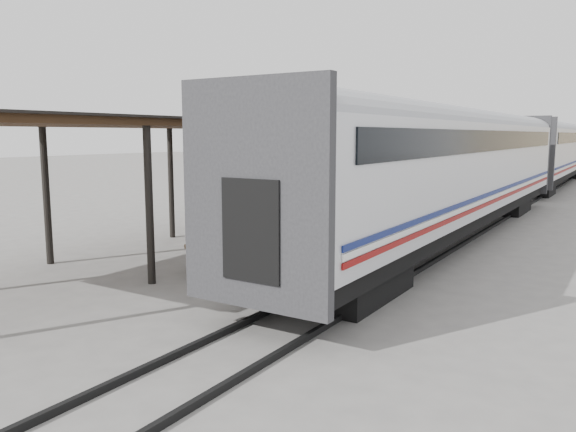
% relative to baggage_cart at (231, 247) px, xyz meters
% --- Properties ---
extents(ground, '(160.00, 160.00, 0.00)m').
position_rel_baggage_cart_xyz_m(ground, '(0.52, -0.17, -0.65)').
color(ground, slate).
rests_on(ground, ground).
extents(train, '(3.45, 76.01, 4.01)m').
position_rel_baggage_cart_xyz_m(train, '(3.72, 33.62, 2.04)').
color(train, silver).
rests_on(train, ground).
extents(canopy, '(4.90, 64.30, 4.15)m').
position_rel_baggage_cart_xyz_m(canopy, '(-2.88, 23.83, 3.36)').
color(canopy, '#422B19').
rests_on(canopy, ground).
extents(rails, '(1.54, 150.00, 0.12)m').
position_rel_baggage_cart_xyz_m(rails, '(3.72, 33.83, -0.59)').
color(rails, black).
rests_on(rails, ground).
extents(building_left, '(12.00, 8.00, 6.00)m').
position_rel_baggage_cart_xyz_m(building_left, '(-9.48, 81.83, 2.35)').
color(building_left, tan).
rests_on(building_left, ground).
extents(baggage_cart, '(1.30, 2.42, 0.86)m').
position_rel_baggage_cart_xyz_m(baggage_cart, '(0.00, 0.00, 0.00)').
color(baggage_cart, brown).
rests_on(baggage_cart, ground).
extents(suitcase_stack, '(1.22, 1.08, 0.59)m').
position_rel_baggage_cart_xyz_m(suitcase_stack, '(-0.12, 0.35, 0.42)').
color(suitcase_stack, '#323235').
rests_on(suitcase_stack, baggage_cart).
extents(luggage_tug, '(1.41, 1.77, 1.37)m').
position_rel_baggage_cart_xyz_m(luggage_tug, '(-1.72, 14.38, -0.02)').
color(luggage_tug, maroon).
rests_on(luggage_tug, ground).
extents(porter, '(0.62, 0.72, 1.67)m').
position_rel_baggage_cart_xyz_m(porter, '(0.25, -0.65, 1.05)').
color(porter, navy).
rests_on(porter, baggage_cart).
extents(pedestrian, '(0.96, 0.44, 1.60)m').
position_rel_baggage_cart_xyz_m(pedestrian, '(-2.54, 12.65, 0.15)').
color(pedestrian, black).
rests_on(pedestrian, ground).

